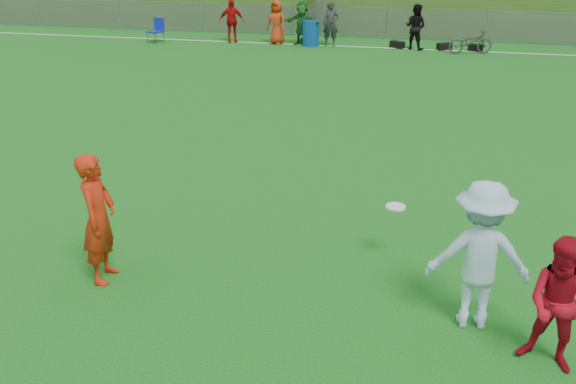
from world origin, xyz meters
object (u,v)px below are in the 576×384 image
(player_blue, at_px, (479,256))
(frisbee, at_px, (396,207))
(recycling_bin, at_px, (311,33))
(bicycle, at_px, (470,42))
(player_red_left, at_px, (98,219))
(player_red_center, at_px, (561,306))

(player_blue, bearing_deg, frisbee, -56.50)
(frisbee, xyz_separation_m, recycling_bin, (-4.19, 16.61, -0.38))
(recycling_bin, relative_size, bicycle, 0.61)
(player_red_left, bearing_deg, recycling_bin, -6.91)
(frisbee, bearing_deg, player_blue, -52.98)
(player_blue, height_order, recycling_bin, player_blue)
(frisbee, relative_size, bicycle, 0.18)
(player_red_center, bearing_deg, player_red_left, -164.68)
(player_red_left, xyz_separation_m, player_red_center, (5.97, -0.75, -0.13))
(bicycle, bearing_deg, recycling_bin, 70.29)
(player_red_center, xyz_separation_m, frisbee, (-1.95, 2.14, 0.06))
(player_red_left, xyz_separation_m, bicycle, (5.92, 17.69, -0.52))
(player_red_left, distance_m, player_red_center, 6.01)
(player_red_left, height_order, frisbee, player_red_left)
(player_blue, xyz_separation_m, frisbee, (-1.09, 1.45, -0.10))
(recycling_bin, height_order, bicycle, recycling_bin)
(player_red_left, relative_size, player_blue, 0.97)
(player_red_center, bearing_deg, frisbee, 154.83)
(player_red_left, height_order, player_blue, player_blue)
(player_blue, distance_m, bicycle, 17.77)
(player_red_left, distance_m, recycling_bin, 18.01)
(player_red_left, distance_m, bicycle, 18.66)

